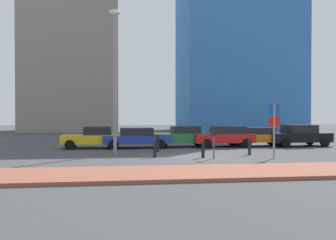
# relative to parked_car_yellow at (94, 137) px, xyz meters

# --- Properties ---
(ground_plane) EXTENTS (120.00, 120.00, 0.00)m
(ground_plane) POSITION_rel_parked_car_yellow_xyz_m (5.89, -5.54, -0.74)
(ground_plane) COLOR #424244
(sidewalk_brick) EXTENTS (40.00, 3.32, 0.14)m
(sidewalk_brick) POSITION_rel_parked_car_yellow_xyz_m (5.89, -11.21, -0.67)
(sidewalk_brick) COLOR #93513D
(sidewalk_brick) RESTS_ON ground
(parked_car_yellow) EXTENTS (3.98, 2.02, 1.45)m
(parked_car_yellow) POSITION_rel_parked_car_yellow_xyz_m (0.00, 0.00, 0.00)
(parked_car_yellow) COLOR gold
(parked_car_yellow) RESTS_ON ground
(parked_car_blue) EXTENTS (4.54, 2.08, 1.38)m
(parked_car_blue) POSITION_rel_parked_car_yellow_xyz_m (2.86, -0.16, -0.02)
(parked_car_blue) COLOR #1E389E
(parked_car_blue) RESTS_ON ground
(parked_car_green) EXTENTS (4.23, 2.03, 1.46)m
(parked_car_green) POSITION_rel_parked_car_yellow_xyz_m (6.06, 0.26, 0.01)
(parked_car_green) COLOR #237238
(parked_car_green) RESTS_ON ground
(parked_car_red) EXTENTS (4.25, 2.24, 1.46)m
(parked_car_red) POSITION_rel_parked_car_yellow_xyz_m (8.98, -0.12, 0.03)
(parked_car_red) COLOR red
(parked_car_red) RESTS_ON ground
(parked_car_orange) EXTENTS (4.48, 2.25, 1.33)m
(parked_car_orange) POSITION_rel_parked_car_yellow_xyz_m (11.42, 0.27, -0.03)
(parked_car_orange) COLOR orange
(parked_car_orange) RESTS_ON ground
(parked_car_black) EXTENTS (4.48, 2.27, 1.54)m
(parked_car_black) POSITION_rel_parked_car_yellow_xyz_m (14.42, -0.30, 0.04)
(parked_car_black) COLOR black
(parked_car_black) RESTS_ON ground
(parking_sign_post) EXTENTS (0.60, 0.10, 2.84)m
(parking_sign_post) POSITION_rel_parked_car_yellow_xyz_m (9.65, -6.92, 1.04)
(parking_sign_post) COLOR gray
(parking_sign_post) RESTS_ON ground
(parking_meter) EXTENTS (0.18, 0.14, 1.46)m
(parking_meter) POSITION_rel_parked_car_yellow_xyz_m (6.54, -6.69, 0.20)
(parking_meter) COLOR #4C4C51
(parking_meter) RESTS_ON ground
(street_lamp) EXTENTS (0.70, 0.36, 8.22)m
(street_lamp) POSITION_rel_parked_car_yellow_xyz_m (1.50, -3.82, 4.01)
(street_lamp) COLOR gray
(street_lamp) RESTS_ON ground
(traffic_bollard_near) EXTENTS (0.16, 0.16, 0.87)m
(traffic_bollard_near) POSITION_rel_parked_car_yellow_xyz_m (8.98, -5.17, -0.31)
(traffic_bollard_near) COLOR black
(traffic_bollard_near) RESTS_ON ground
(traffic_bollard_mid) EXTENTS (0.17, 0.17, 0.88)m
(traffic_bollard_mid) POSITION_rel_parked_car_yellow_xyz_m (6.11, -6.12, -0.30)
(traffic_bollard_mid) COLOR black
(traffic_bollard_mid) RESTS_ON ground
(traffic_bollard_far) EXTENTS (0.17, 0.17, 0.99)m
(traffic_bollard_far) POSITION_rel_parked_car_yellow_xyz_m (4.05, -2.85, -0.25)
(traffic_bollard_far) COLOR black
(traffic_bollard_far) RESTS_ON ground
(traffic_bollard_edge) EXTENTS (0.16, 0.16, 0.93)m
(traffic_bollard_edge) POSITION_rel_parked_car_yellow_xyz_m (3.62, -5.62, -0.28)
(traffic_bollard_edge) COLOR black
(traffic_bollard_edge) RESTS_ON ground
(building_colorful_midrise) EXTENTS (15.64, 12.43, 28.08)m
(building_colorful_midrise) POSITION_rel_parked_car_yellow_xyz_m (18.02, 24.68, 13.29)
(building_colorful_midrise) COLOR #3372BF
(building_colorful_midrise) RESTS_ON ground
(building_under_construction) EXTENTS (12.48, 10.43, 18.95)m
(building_under_construction) POSITION_rel_parked_car_yellow_xyz_m (-4.83, 26.51, 8.73)
(building_under_construction) COLOR gray
(building_under_construction) RESTS_ON ground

